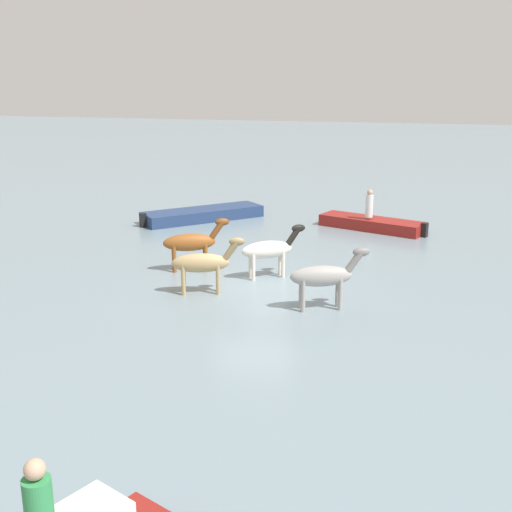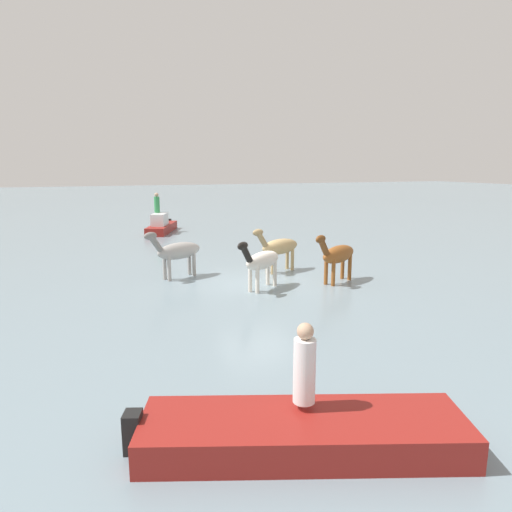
% 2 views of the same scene
% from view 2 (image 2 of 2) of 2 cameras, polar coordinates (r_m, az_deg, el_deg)
% --- Properties ---
extents(ground_plane, '(162.42, 162.42, 0.00)m').
position_cam_2_polar(ground_plane, '(15.42, 0.19, -3.35)').
color(ground_plane, gray).
extents(horse_dark_mare, '(1.55, 1.98, 1.71)m').
position_cam_2_polar(horse_dark_mare, '(14.30, 0.70, -0.65)').
color(horse_dark_mare, silver).
rests_on(horse_dark_mare, ground_plane).
extents(horse_gray_outer, '(1.09, 2.19, 1.72)m').
position_cam_2_polar(horse_gray_outer, '(16.75, 2.89, 1.15)').
color(horse_gray_outer, tan).
rests_on(horse_gray_outer, ground_plane).
extents(horse_dun_straggler, '(1.25, 2.20, 1.76)m').
position_cam_2_polar(horse_dun_straggler, '(16.01, -10.00, 0.59)').
color(horse_dun_straggler, '#9E9993').
rests_on(horse_dun_straggler, ground_plane).
extents(horse_lead, '(1.38, 2.16, 1.76)m').
position_cam_2_polar(horse_lead, '(15.40, 10.30, 0.16)').
color(horse_lead, brown).
rests_on(horse_lead, ground_plane).
extents(boat_launch_far, '(2.69, 4.76, 0.74)m').
position_cam_2_polar(boat_launch_far, '(6.83, 5.77, -22.02)').
color(boat_launch_far, maroon).
rests_on(boat_launch_far, ground_plane).
extents(boat_dinghy_port, '(4.06, 2.45, 1.32)m').
position_cam_2_polar(boat_dinghy_port, '(27.54, -11.93, 3.59)').
color(boat_dinghy_port, maroon).
rests_on(boat_dinghy_port, ground_plane).
extents(person_boatman_standing, '(0.32, 0.32, 1.19)m').
position_cam_2_polar(person_boatman_standing, '(6.58, 6.19, -13.73)').
color(person_boatman_standing, silver).
rests_on(person_boatman_standing, boat_launch_far).
extents(person_helmsman_aft, '(0.32, 0.32, 1.19)m').
position_cam_2_polar(person_helmsman_aft, '(27.58, -12.49, 6.53)').
color(person_helmsman_aft, '#338C4C').
rests_on(person_helmsman_aft, boat_dinghy_port).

